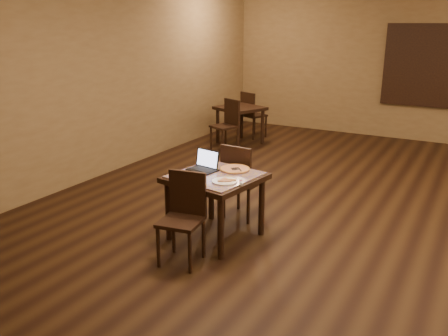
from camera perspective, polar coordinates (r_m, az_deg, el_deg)
The scene contains 17 objects.
ground at distance 6.14m, azimuth 14.26°, elevation -6.40°, with size 10.00×10.00×0.00m, color black.
wall_back at distance 10.61m, azimuth 22.32°, elevation 11.09°, with size 8.00×0.02×3.00m, color olive.
wall_left at distance 7.72m, azimuth -15.13°, elevation 9.93°, with size 0.02×10.00×3.00m, color olive.
mural at distance 10.51m, azimuth 25.06°, elevation 11.00°, with size 2.34×0.05×1.64m.
tiled_table at distance 5.34m, azimuth -1.05°, elevation -1.83°, with size 1.05×1.05×0.76m.
chair_main_near at distance 4.90m, azimuth -4.84°, elevation -5.28°, with size 0.47×0.47×0.94m.
chair_main_far at distance 5.89m, azimuth 1.94°, elevation -1.16°, with size 0.45×0.45×0.97m.
laptop at distance 5.47m, azimuth -2.32°, elevation 0.41°, with size 0.36×0.30×0.22m.
plate at distance 5.05m, azimuth 0.07°, elevation -1.62°, with size 0.27×0.27×0.01m, color white.
pizza_slice at distance 5.05m, azimuth 0.07°, elevation -1.47°, with size 0.17×0.17×0.02m, color beige, non-canonical shape.
pizza_pan at distance 5.45m, azimuth 1.31°, elevation -0.25°, with size 0.34×0.34×0.01m, color silver.
pizza_whole at distance 5.44m, azimuth 1.31°, elevation -0.10°, with size 0.34×0.34×0.02m.
spatula at distance 5.42m, azimuth 1.40°, elevation -0.10°, with size 0.10×0.23×0.01m, color silver.
napkin_roll at distance 5.00m, azimuth 2.09°, elevation -1.71°, with size 0.11×0.16×0.04m.
other_table_b at distance 9.64m, azimuth 1.95°, elevation 6.62°, with size 1.05×1.05×0.76m.
other_table_b_chair_near at distance 9.14m, azimuth 0.45°, elevation 5.56°, with size 0.55×0.55×0.98m.
other_table_b_chair_far at distance 10.18m, azimuth 3.30°, elevation 6.73°, with size 0.55×0.55×0.98m.
Camera 1 is at (1.36, -5.48, 2.40)m, focal length 38.00 mm.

